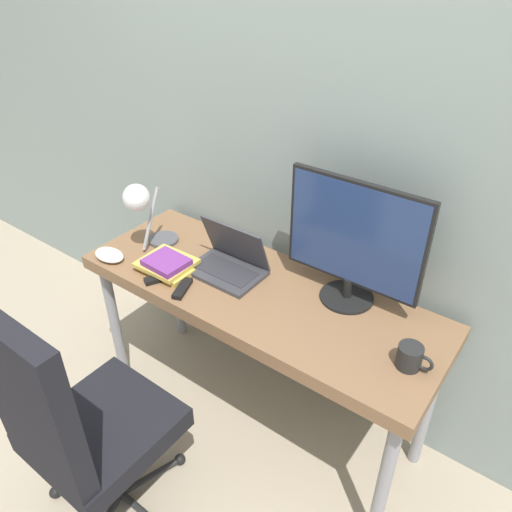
# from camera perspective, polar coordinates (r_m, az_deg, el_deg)

# --- Properties ---
(ground_plane) EXTENTS (12.00, 12.00, 0.00)m
(ground_plane) POSITION_cam_1_polar(r_m,az_deg,el_deg) (2.46, -4.01, -21.58)
(ground_plane) COLOR tan
(wall_back) EXTENTS (8.00, 0.05, 2.60)m
(wall_back) POSITION_cam_1_polar(r_m,az_deg,el_deg) (2.05, 6.06, 12.85)
(wall_back) COLOR gray
(wall_back) RESTS_ON ground_plane
(desk) EXTENTS (1.55, 0.56, 0.78)m
(desk) POSITION_cam_1_polar(r_m,az_deg,el_deg) (2.09, 0.16, -5.41)
(desk) COLOR brown
(desk) RESTS_ON ground_plane
(laptop) EXTENTS (0.31, 0.22, 0.22)m
(laptop) POSITION_cam_1_polar(r_m,az_deg,el_deg) (2.12, -3.11, -0.71)
(laptop) COLOR #38383D
(laptop) RESTS_ON desk
(monitor) EXTENTS (0.55, 0.21, 0.51)m
(monitor) POSITION_cam_1_polar(r_m,az_deg,el_deg) (1.88, 11.13, 1.74)
(monitor) COLOR black
(monitor) RESTS_ON desk
(desk_lamp) EXTENTS (0.14, 0.25, 0.34)m
(desk_lamp) POSITION_cam_1_polar(r_m,az_deg,el_deg) (2.22, -12.94, 5.64)
(desk_lamp) COLOR #4C4C51
(desk_lamp) RESTS_ON desk
(office_chair) EXTENTS (0.56, 0.58, 1.11)m
(office_chair) POSITION_cam_1_polar(r_m,az_deg,el_deg) (1.92, -19.97, -17.37)
(office_chair) COLOR black
(office_chair) RESTS_ON ground_plane
(book_stack) EXTENTS (0.24, 0.20, 0.07)m
(book_stack) POSITION_cam_1_polar(r_m,az_deg,el_deg) (2.16, -10.24, -1.00)
(book_stack) COLOR gold
(book_stack) RESTS_ON desk
(tv_remote) EXTENTS (0.08, 0.14, 0.02)m
(tv_remote) POSITION_cam_1_polar(r_m,az_deg,el_deg) (2.05, -8.41, -3.69)
(tv_remote) COLOR black
(tv_remote) RESTS_ON desk
(media_remote) EXTENTS (0.12, 0.17, 0.02)m
(media_remote) POSITION_cam_1_polar(r_m,az_deg,el_deg) (2.13, -10.38, -2.36)
(media_remote) COLOR black
(media_remote) RESTS_ON desk
(mug) EXTENTS (0.13, 0.09, 0.09)m
(mug) POSITION_cam_1_polar(r_m,az_deg,el_deg) (1.77, 17.23, -10.96)
(mug) COLOR black
(mug) RESTS_ON desk
(game_controller) EXTENTS (0.15, 0.10, 0.04)m
(game_controller) POSITION_cam_1_polar(r_m,az_deg,el_deg) (2.31, -16.42, 0.12)
(game_controller) COLOR white
(game_controller) RESTS_ON desk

